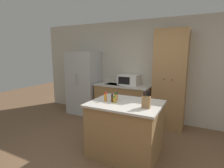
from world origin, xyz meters
name	(u,v)px	position (x,y,z in m)	size (l,w,h in m)	color
wall_back	(158,71)	(0.00, 2.33, 1.30)	(7.20, 0.06, 2.60)	beige
refrigerator	(84,83)	(-2.03, 1.96, 0.90)	(0.86, 0.70, 1.80)	#B7BABC
back_counter	(123,102)	(-0.82, 2.01, 0.47)	(1.47, 0.62, 0.93)	#9E7547
pantry_cabinet	(170,80)	(0.36, 2.03, 1.14)	(0.72, 0.56, 2.28)	#9E7547
kitchen_island	(125,128)	(-0.12, 0.50, 0.47)	(1.20, 0.94, 0.93)	#9E7547
microwave	(129,80)	(-0.68, 2.09, 1.07)	(0.52, 0.38, 0.27)	white
knife_block	(146,102)	(0.28, 0.37, 1.03)	(0.12, 0.08, 0.29)	#9E7547
spice_bottle_tall_dark	(116,97)	(-0.32, 0.54, 1.00)	(0.06, 0.06, 0.14)	orange
spice_bottle_short_red	(114,100)	(-0.29, 0.41, 0.98)	(0.05, 0.05, 0.11)	gold
spice_bottle_amber_oil	(112,98)	(-0.34, 0.44, 1.00)	(0.04, 0.04, 0.14)	#563319
spice_bottle_green_herb	(106,97)	(-0.47, 0.43, 1.01)	(0.05, 0.05, 0.16)	orange
spice_bottle_pale_salt	(117,96)	(-0.35, 0.64, 0.99)	(0.06, 0.06, 0.12)	beige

